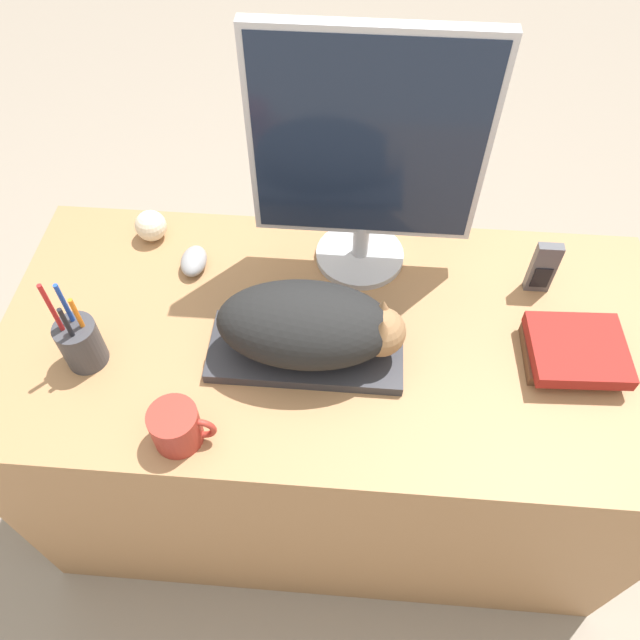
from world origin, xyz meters
The scene contains 11 objects.
ground_plane centered at (0.00, 0.00, 0.00)m, with size 12.00×12.00×0.00m, color gray.
desk centered at (0.00, 0.34, 0.36)m, with size 1.41×0.68×0.72m.
keyboard centered at (-0.05, 0.28, 0.74)m, with size 0.39×0.17×0.02m.
cat centered at (-0.04, 0.28, 0.83)m, with size 0.36×0.18×0.16m.
monitor centered at (0.05, 0.56, 1.02)m, with size 0.46×0.20×0.55m.
computer_mouse centered at (-0.32, 0.50, 0.75)m, with size 0.06×0.09×0.04m.
coffee_mug centered at (-0.26, 0.08, 0.77)m, with size 0.12×0.09×0.08m.
pen_cup centered at (-0.49, 0.24, 0.78)m, with size 0.08×0.08×0.23m.
baseball centered at (-0.44, 0.59, 0.76)m, with size 0.07×0.07×0.07m.
phone centered at (0.44, 0.50, 0.79)m, with size 0.05×0.02×0.13m.
book_stack centered at (0.48, 0.31, 0.75)m, with size 0.19×0.17×0.06m.
Camera 1 is at (0.03, -0.44, 1.78)m, focal length 35.00 mm.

